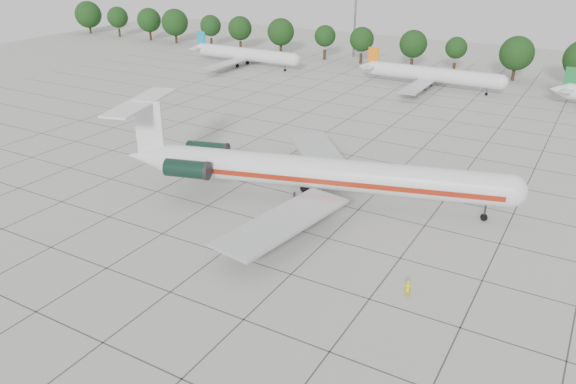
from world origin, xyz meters
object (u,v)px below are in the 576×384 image
at_px(ground_crew, 408,289).
at_px(bg_airliner_c, 432,75).
at_px(floodlight_mast, 356,1).
at_px(bg_airliner_b, 245,54).
at_px(main_airliner, 306,171).

bearing_deg(ground_crew, bg_airliner_c, -94.62).
bearing_deg(floodlight_mast, ground_crew, -63.56).
relative_size(bg_airliner_b, bg_airliner_c, 1.00).
distance_m(main_airliner, bg_airliner_c, 62.10).
xyz_separation_m(bg_airliner_b, floodlight_mast, (18.28, 24.29, 11.37)).
height_order(ground_crew, floodlight_mast, floodlight_mast).
relative_size(bg_airliner_b, floodlight_mast, 1.11).
relative_size(main_airliner, floodlight_mast, 1.85).
relative_size(bg_airliner_c, floodlight_mast, 1.11).
distance_m(main_airliner, bg_airliner_b, 78.72).
xyz_separation_m(main_airliner, bg_airliner_c, (-3.47, 61.99, -1.05)).
height_order(ground_crew, bg_airliner_b, bg_airliner_b).
bearing_deg(main_airliner, ground_crew, -52.98).
relative_size(ground_crew, bg_airliner_c, 0.06).
distance_m(main_airliner, floodlight_mast, 91.44).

